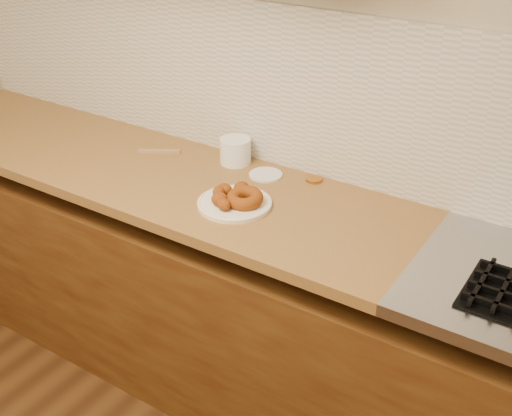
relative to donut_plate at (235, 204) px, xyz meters
The scene contains 11 objects.
wall_back 0.60m from the donut_plate, 71.58° to the left, with size 4.00×0.02×2.70m, color #BAAA8C.
base_cabinet 0.54m from the donut_plate, 29.08° to the left, with size 3.60×0.60×0.77m, color #583915.
butcher_block 0.53m from the donut_plate, behind, with size 2.30×0.62×0.04m, color olive.
backsplash 0.49m from the donut_plate, 71.02° to the left, with size 3.60×0.02×0.60m, color beige.
donut_plate is the anchor object (origin of this frame).
ring_donut 0.05m from the donut_plate, 12.91° to the left, with size 0.13×0.13×0.04m, color #7B3D06.
fried_dough_chunks 0.04m from the donut_plate, behind, with size 0.13×0.19×0.05m.
plastic_tub 0.34m from the donut_plate, 124.08° to the left, with size 0.12×0.12×0.10m, color white.
tub_lid 0.25m from the donut_plate, 97.60° to the left, with size 0.12×0.12×0.01m, color silver.
brass_jar_lid 0.34m from the donut_plate, 66.28° to the left, with size 0.06×0.06×0.01m, color #B9732A.
wooden_utensil 0.53m from the donut_plate, 159.03° to the left, with size 0.17×0.02×0.01m, color #9B754D.
Camera 1 is at (0.97, 0.06, 1.96)m, focal length 45.00 mm.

